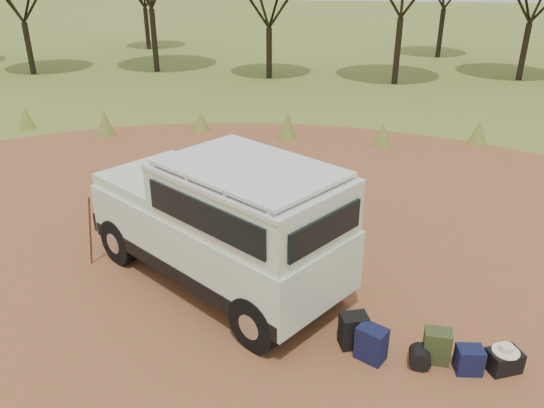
# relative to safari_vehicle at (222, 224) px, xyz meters

# --- Properties ---
(ground) EXTENTS (140.00, 140.00, 0.00)m
(ground) POSITION_rel_safari_vehicle_xyz_m (0.14, -0.25, -1.18)
(ground) COLOR olive
(ground) RESTS_ON ground
(dirt_clearing) EXTENTS (23.00, 23.00, 0.01)m
(dirt_clearing) POSITION_rel_safari_vehicle_xyz_m (0.14, -0.25, -1.18)
(dirt_clearing) COLOR brown
(dirt_clearing) RESTS_ON ground
(grass_fringe) EXTENTS (36.60, 1.60, 0.90)m
(grass_fringe) POSITION_rel_safari_vehicle_xyz_m (0.26, 8.42, -0.78)
(grass_fringe) COLOR olive
(grass_fringe) RESTS_ON ground
(safari_vehicle) EXTENTS (5.20, 4.46, 2.44)m
(safari_vehicle) POSITION_rel_safari_vehicle_xyz_m (0.00, 0.00, 0.00)
(safari_vehicle) COLOR silver
(safari_vehicle) RESTS_ON ground
(walking_staff) EXTENTS (0.28, 0.19, 1.48)m
(walking_staff) POSITION_rel_safari_vehicle_xyz_m (-2.58, 0.20, -0.44)
(walking_staff) COLOR brown
(walking_staff) RESTS_ON ground
(backpack_black) EXTENTS (0.47, 0.41, 0.55)m
(backpack_black) POSITION_rel_safari_vehicle_xyz_m (2.31, -1.42, -0.91)
(backpack_black) COLOR black
(backpack_black) RESTS_ON ground
(backpack_navy) EXTENTS (0.50, 0.46, 0.54)m
(backpack_navy) POSITION_rel_safari_vehicle_xyz_m (2.57, -1.68, -0.91)
(backpack_navy) COLOR #12153A
(backpack_navy) RESTS_ON ground
(backpack_olive) EXTENTS (0.40, 0.30, 0.53)m
(backpack_olive) POSITION_rel_safari_vehicle_xyz_m (3.50, -1.59, -0.92)
(backpack_olive) COLOR #354721
(backpack_olive) RESTS_ON ground
(duffel_navy) EXTENTS (0.39, 0.31, 0.41)m
(duffel_navy) POSITION_rel_safari_vehicle_xyz_m (3.93, -1.75, -0.98)
(duffel_navy) COLOR #12153A
(duffel_navy) RESTS_ON ground
(hard_case) EXTENTS (0.55, 0.48, 0.33)m
(hard_case) POSITION_rel_safari_vehicle_xyz_m (4.43, -1.65, -1.02)
(hard_case) COLOR black
(hard_case) RESTS_ON ground
(stuff_sack) EXTENTS (0.32, 0.32, 0.31)m
(stuff_sack) POSITION_rel_safari_vehicle_xyz_m (3.26, -1.73, -1.03)
(stuff_sack) COLOR black
(stuff_sack) RESTS_ON ground
(safari_hat) EXTENTS (0.38, 0.38, 0.11)m
(safari_hat) POSITION_rel_safari_vehicle_xyz_m (4.43, -1.65, -0.81)
(safari_hat) COLOR beige
(safari_hat) RESTS_ON hard_case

